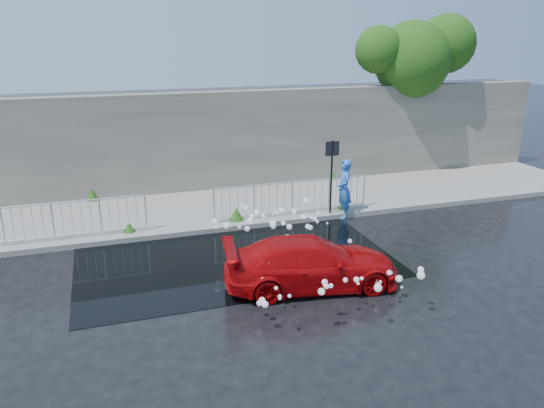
{
  "coord_description": "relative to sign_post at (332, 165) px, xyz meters",
  "views": [
    {
      "loc": [
        -2.52,
        -11.51,
        5.67
      ],
      "look_at": [
        1.92,
        2.1,
        1.0
      ],
      "focal_mm": 35.0,
      "sensor_mm": 36.0,
      "label": 1
    }
  ],
  "objects": [
    {
      "name": "ground",
      "position": [
        -4.2,
        -3.1,
        -1.72
      ],
      "size": [
        90.0,
        90.0,
        0.0
      ],
      "primitive_type": "plane",
      "color": "black",
      "rests_on": "ground"
    },
    {
      "name": "pavement",
      "position": [
        -4.2,
        1.9,
        -1.65
      ],
      "size": [
        30.0,
        4.0,
        0.15
      ],
      "primitive_type": "cube",
      "color": "gray",
      "rests_on": "ground"
    },
    {
      "name": "curb",
      "position": [
        -4.2,
        -0.1,
        -1.64
      ],
      "size": [
        30.0,
        0.25,
        0.16
      ],
      "primitive_type": "cube",
      "color": "gray",
      "rests_on": "ground"
    },
    {
      "name": "retaining_wall",
      "position": [
        -4.2,
        4.1,
        0.18
      ],
      "size": [
        30.0,
        0.6,
        3.5
      ],
      "primitive_type": "cube",
      "color": "#59544B",
      "rests_on": "pavement"
    },
    {
      "name": "puddle",
      "position": [
        -3.7,
        -2.1,
        -1.72
      ],
      "size": [
        8.0,
        5.0,
        0.01
      ],
      "primitive_type": "cube",
      "color": "black",
      "rests_on": "ground"
    },
    {
      "name": "sign_post",
      "position": [
        0.0,
        0.0,
        0.0
      ],
      "size": [
        0.45,
        0.06,
        2.5
      ],
      "color": "black",
      "rests_on": "ground"
    },
    {
      "name": "tree",
      "position": [
        5.51,
        4.31,
        3.06
      ],
      "size": [
        5.1,
        3.04,
        6.38
      ],
      "color": "#332114",
      "rests_on": "ground"
    },
    {
      "name": "railing_left",
      "position": [
        -8.2,
        0.25,
        -0.99
      ],
      "size": [
        5.05,
        0.05,
        1.1
      ],
      "color": "silver",
      "rests_on": "pavement"
    },
    {
      "name": "railing_right",
      "position": [
        -1.2,
        0.25,
        -0.99
      ],
      "size": [
        5.05,
        0.05,
        1.1
      ],
      "color": "silver",
      "rests_on": "pavement"
    },
    {
      "name": "weeds",
      "position": [
        -4.57,
        1.42,
        -1.39
      ],
      "size": [
        12.17,
        3.93,
        0.43
      ],
      "color": "#194712",
      "rests_on": "pavement"
    },
    {
      "name": "water_spray",
      "position": [
        -2.43,
        -3.25,
        -0.98
      ],
      "size": [
        3.61,
        5.46,
        1.08
      ],
      "color": "white",
      "rests_on": "ground"
    },
    {
      "name": "red_car",
      "position": [
        -2.38,
        -4.26,
        -1.14
      ],
      "size": [
        4.23,
        2.21,
        1.17
      ],
      "primitive_type": "imported",
      "rotation": [
        0.0,
        0.0,
        1.43
      ],
      "color": "#AB0609",
      "rests_on": "ground"
    },
    {
      "name": "person",
      "position": [
        0.41,
        -0.1,
        -0.77
      ],
      "size": [
        0.59,
        0.77,
        1.9
      ],
      "primitive_type": "imported",
      "rotation": [
        0.0,
        0.0,
        -1.78
      ],
      "color": "blue",
      "rests_on": "ground"
    }
  ]
}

